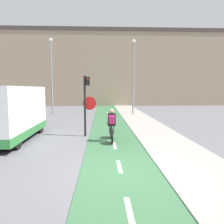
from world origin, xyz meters
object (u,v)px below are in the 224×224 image
object	(u,v)px
street_lamp_sidewalk	(133,69)
cyclist_near	(112,126)
street_lamp_far	(51,69)
traffic_light_pole	(87,99)
van	(10,114)

from	to	relation	value
street_lamp_sidewalk	cyclist_near	bearing A→B (deg)	-103.29
street_lamp_far	traffic_light_pole	bearing A→B (deg)	-68.18
street_lamp_sidewalk	van	size ratio (longest dim) A/B	1.35
cyclist_near	street_lamp_sidewalk	bearing A→B (deg)	76.71
traffic_light_pole	street_lamp_sidewalk	bearing A→B (deg)	68.40
street_lamp_far	street_lamp_sidewalk	bearing A→B (deg)	-2.81
traffic_light_pole	street_lamp_sidewalk	world-z (taller)	street_lamp_sidewalk
street_lamp_sidewalk	van	distance (m)	12.73
street_lamp_sidewalk	cyclist_near	xyz separation A→B (m)	(-2.49, -10.56, -3.50)
street_lamp_sidewalk	cyclist_near	size ratio (longest dim) A/B	3.90
street_lamp_far	street_lamp_sidewalk	world-z (taller)	street_lamp_far
van	traffic_light_pole	bearing A→B (deg)	10.87
street_lamp_sidewalk	van	world-z (taller)	street_lamp_sidewalk
street_lamp_far	cyclist_near	size ratio (longest dim) A/B	3.97
traffic_light_pole	street_lamp_far	world-z (taller)	street_lamp_far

